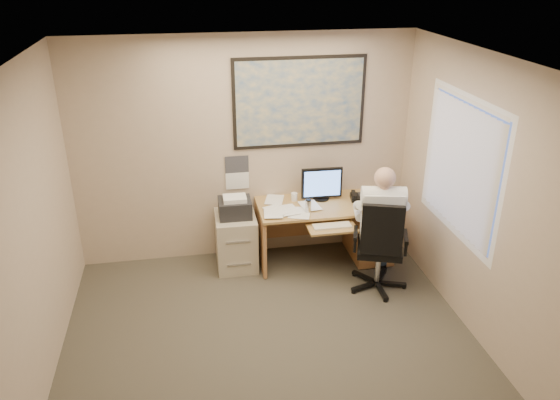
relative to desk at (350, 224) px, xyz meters
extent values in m
cube|color=#3D392F|center=(-1.23, -1.90, -0.44)|extent=(4.00, 4.50, 0.00)
cube|color=white|center=(-1.23, -1.90, 2.26)|extent=(4.00, 4.50, 0.00)
cube|color=#BAA58D|center=(-1.23, 0.35, 0.91)|extent=(4.00, 0.00, 2.70)
cube|color=#BAA58D|center=(-3.23, -1.90, 0.91)|extent=(0.00, 4.50, 2.70)
cube|color=#BAA58D|center=(0.77, -1.90, 0.91)|extent=(0.00, 4.50, 2.70)
cube|color=#AE884A|center=(-0.33, -0.02, 0.29)|extent=(1.60, 0.75, 0.03)
cube|color=#B27A49|center=(0.24, -0.02, -0.08)|extent=(0.45, 0.70, 0.70)
cube|color=#B27A49|center=(-1.11, -0.02, -0.08)|extent=(0.04, 0.70, 0.70)
cube|color=#B27A49|center=(-0.33, 0.32, 0.01)|extent=(1.55, 0.03, 0.55)
cylinder|color=black|center=(-0.34, 0.13, 0.32)|extent=(0.20, 0.20, 0.02)
cube|color=black|center=(-0.34, 0.11, 0.53)|extent=(0.49, 0.05, 0.37)
cube|color=#568AEA|center=(-0.34, 0.08, 0.53)|extent=(0.44, 0.02, 0.32)
cube|color=#AE884A|center=(-0.36, -0.47, 0.22)|extent=(0.55, 0.30, 0.02)
cube|color=beige|center=(-0.36, -0.47, 0.24)|extent=(0.43, 0.14, 0.02)
cube|color=black|center=(0.12, 0.02, 0.33)|extent=(0.25, 0.24, 0.06)
cylinder|color=silver|center=(-0.58, -0.22, 0.38)|extent=(0.07, 0.07, 0.15)
cylinder|color=white|center=(-0.67, 0.14, 0.35)|extent=(0.08, 0.08, 0.10)
cube|color=white|center=(-0.78, -0.02, 0.32)|extent=(0.60, 0.56, 0.02)
cube|color=#1E4C93|center=(-0.58, 0.33, 1.46)|extent=(1.56, 0.03, 1.06)
cube|color=white|center=(-1.33, 0.34, 0.64)|extent=(0.28, 0.01, 0.42)
cube|color=#B2A890|center=(-1.40, 0.03, -0.11)|extent=(0.48, 0.57, 0.66)
cube|color=black|center=(-1.40, 0.03, 0.32)|extent=(0.38, 0.34, 0.21)
cube|color=white|center=(-1.40, 0.01, 0.45)|extent=(0.27, 0.21, 0.05)
cylinder|color=silver|center=(0.12, -0.73, -0.18)|extent=(0.06, 0.06, 0.42)
cube|color=black|center=(0.12, -0.73, 0.05)|extent=(0.61, 0.61, 0.07)
cube|color=black|center=(0.20, -0.95, 0.39)|extent=(0.43, 0.20, 0.57)
camera|label=1|loc=(-1.91, -5.73, 3.01)|focal=35.00mm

